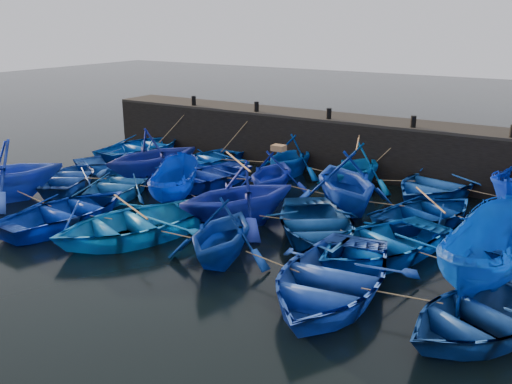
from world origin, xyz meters
The scene contains 34 objects.
ground centered at (0.00, 0.00, 0.00)m, with size 120.00×120.00×0.00m, color black.
quay_wall centered at (0.00, 10.50, 1.25)m, with size 26.00×2.50×2.50m, color black.
quay_top centered at (0.00, 10.50, 2.56)m, with size 26.00×2.50×0.12m, color black.
bollard_0 centered at (-8.00, 9.60, 2.87)m, with size 0.24×0.24×0.50m, color black.
bollard_1 centered at (-4.00, 9.60, 2.87)m, with size 0.24×0.24×0.50m, color black.
bollard_2 centered at (0.00, 9.60, 2.87)m, with size 0.24×0.24×0.50m, color black.
bollard_3 centered at (4.00, 9.60, 2.87)m, with size 0.24×0.24×0.50m, color black.
boat_0 centered at (-9.67, 7.32, 0.57)m, with size 3.91×5.46×1.13m, color #00378D.
boat_1 centered at (-5.44, 7.26, 0.46)m, with size 3.16×4.41×0.92m, color #053FAB.
boat_2 centered at (-1.22, 8.11, 0.98)m, with size 3.23×3.74×1.97m, color #003A9A.
boat_3 centered at (2.24, 7.78, 1.03)m, with size 3.37×3.91×2.06m, color #0359C0.
boat_4 centered at (5.51, 8.51, 0.57)m, with size 3.96×5.53×1.15m, color #12469E.
boat_6 centered at (-8.77, 4.87, 0.47)m, with size 3.27×4.57×0.95m, color #2352B3.
boat_7 centered at (-5.96, 4.01, 1.24)m, with size 4.06×4.71×2.48m, color navy.
boat_8 centered at (-3.51, 4.61, 0.49)m, with size 3.38×4.73×0.98m, color #1531AE.
boat_9 centered at (-0.38, 5.06, 0.98)m, with size 3.22×3.74×1.97m, color #0D2092.
boat_10 centered at (3.04, 4.82, 1.23)m, with size 4.04×4.69×2.47m, color #0C31A1.
boat_11 centered at (6.19, 5.01, 0.47)m, with size 3.24×4.53×0.94m, color navy.
boat_13 centered at (-8.53, 1.41, 0.45)m, with size 3.09×4.32×0.90m, color navy.
boat_14 centered at (-5.84, 1.83, 0.46)m, with size 3.20×4.48×0.93m, color #175496.
boat_15 centered at (-3.06, 1.92, 0.85)m, with size 1.65×4.38×1.69m, color #002799.
boat_16 centered at (0.45, 1.29, 1.19)m, with size 3.88×4.50×2.37m, color navy.
boat_17 centered at (3.42, 1.52, 0.55)m, with size 3.79×5.30×1.10m, color navy.
boat_18 centered at (5.80, 1.16, 0.54)m, with size 3.72×5.20×1.08m, color #0347A6.
boat_19 centered at (8.93, 0.83, 1.03)m, with size 2.00×5.32×2.06m, color #033CA8.
boat_20 centered at (-9.27, -1.35, 1.25)m, with size 4.11×4.76×2.51m, color blue.
boat_21 centered at (-4.76, -1.90, 0.53)m, with size 3.64×5.09×1.06m, color #022590.
boat_22 centered at (-1.87, -1.69, 0.57)m, with size 3.93×5.49×1.14m, color blue.
boat_23 centered at (1.77, -1.60, 0.99)m, with size 3.24×3.76×1.98m, color navy.
boat_24 centered at (5.58, -2.03, 0.60)m, with size 4.15×5.81×1.21m, color #173C97.
boat_25 centered at (9.37, -1.74, 0.50)m, with size 3.47×4.85×1.01m, color navy.
wooden_crate centered at (-0.08, 5.06, 2.08)m, with size 0.54×0.42×0.24m, color olive.
mooring_ropes centered at (-0.07, 5.03, 0.87)m, with size 18.61×11.78×2.10m.
loose_oars centered at (1.75, 3.10, 1.66)m, with size 10.32×11.55×1.49m.
Camera 1 is at (11.23, -14.65, 7.20)m, focal length 40.00 mm.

